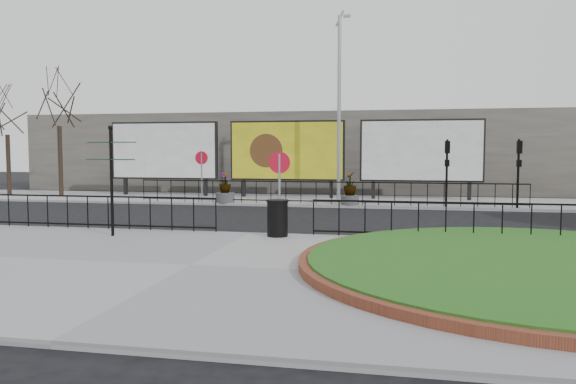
% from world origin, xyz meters
% --- Properties ---
extents(ground, '(90.00, 90.00, 0.00)m').
position_xyz_m(ground, '(0.00, 0.00, 0.00)').
color(ground, black).
rests_on(ground, ground).
extents(pavement_near, '(30.00, 10.00, 0.12)m').
position_xyz_m(pavement_near, '(0.00, -5.00, 0.06)').
color(pavement_near, gray).
rests_on(pavement_near, ground).
extents(pavement_far, '(44.00, 6.00, 0.12)m').
position_xyz_m(pavement_far, '(0.00, 12.00, 0.06)').
color(pavement_far, gray).
rests_on(pavement_far, ground).
extents(brick_edge, '(10.40, 10.40, 0.18)m').
position_xyz_m(brick_edge, '(7.50, -4.00, 0.21)').
color(brick_edge, brown).
rests_on(brick_edge, pavement_near).
extents(grass_lawn, '(10.00, 10.00, 0.22)m').
position_xyz_m(grass_lawn, '(7.50, -4.00, 0.23)').
color(grass_lawn, '#1E4512').
rests_on(grass_lawn, pavement_near).
extents(railing_near_left, '(10.00, 0.10, 1.10)m').
position_xyz_m(railing_near_left, '(-6.00, -0.30, 0.67)').
color(railing_near_left, black).
rests_on(railing_near_left, pavement_near).
extents(railing_near_right, '(9.00, 0.10, 1.10)m').
position_xyz_m(railing_near_right, '(6.50, -0.30, 0.67)').
color(railing_near_right, black).
rests_on(railing_near_right, pavement_near).
extents(railing_far, '(18.00, 0.10, 1.10)m').
position_xyz_m(railing_far, '(1.00, 9.30, 0.67)').
color(railing_far, black).
rests_on(railing_far, pavement_far).
extents(speed_sign_far, '(0.64, 0.07, 2.47)m').
position_xyz_m(speed_sign_far, '(-5.00, 9.40, 1.92)').
color(speed_sign_far, gray).
rests_on(speed_sign_far, pavement_far).
extents(speed_sign_near, '(0.64, 0.07, 2.47)m').
position_xyz_m(speed_sign_near, '(1.00, -0.40, 1.92)').
color(speed_sign_near, gray).
rests_on(speed_sign_near, pavement_near).
extents(billboard_left, '(6.20, 0.31, 4.10)m').
position_xyz_m(billboard_left, '(-8.50, 12.97, 2.60)').
color(billboard_left, black).
rests_on(billboard_left, pavement_far).
extents(billboard_mid, '(6.20, 0.31, 4.10)m').
position_xyz_m(billboard_mid, '(-1.50, 12.97, 2.60)').
color(billboard_mid, black).
rests_on(billboard_mid, pavement_far).
extents(billboard_right, '(6.20, 0.31, 4.10)m').
position_xyz_m(billboard_right, '(5.50, 12.97, 2.60)').
color(billboard_right, black).
rests_on(billboard_right, pavement_far).
extents(lamp_post, '(0.74, 0.18, 9.23)m').
position_xyz_m(lamp_post, '(1.51, 11.00, 4.83)').
color(lamp_post, gray).
rests_on(lamp_post, pavement_far).
extents(signal_pole_a, '(0.22, 0.26, 3.00)m').
position_xyz_m(signal_pole_a, '(6.50, 9.34, 2.10)').
color(signal_pole_a, black).
rests_on(signal_pole_a, pavement_far).
extents(signal_pole_b, '(0.22, 0.26, 3.00)m').
position_xyz_m(signal_pole_b, '(9.50, 9.34, 2.10)').
color(signal_pole_b, black).
rests_on(signal_pole_b, pavement_far).
extents(tree_left, '(2.00, 2.00, 7.00)m').
position_xyz_m(tree_left, '(-14.00, 11.50, 3.62)').
color(tree_left, '#2D2119').
rests_on(tree_left, pavement_far).
extents(tree_mid, '(2.00, 2.00, 6.20)m').
position_xyz_m(tree_mid, '(-17.50, 11.80, 3.22)').
color(tree_mid, '#2D2119').
rests_on(tree_mid, pavement_far).
extents(building_backdrop, '(40.00, 10.00, 5.00)m').
position_xyz_m(building_backdrop, '(0.00, 22.00, 2.50)').
color(building_backdrop, '#6A645D').
rests_on(building_backdrop, ground).
extents(fingerpost_sign, '(1.51, 0.27, 3.23)m').
position_xyz_m(fingerpost_sign, '(-3.79, -1.46, 2.07)').
color(fingerpost_sign, black).
rests_on(fingerpost_sign, pavement_near).
extents(litter_bin, '(0.65, 0.65, 1.07)m').
position_xyz_m(litter_bin, '(0.98, -0.60, 0.66)').
color(litter_bin, black).
rests_on(litter_bin, pavement_near).
extents(planter_a, '(0.90, 0.90, 1.47)m').
position_xyz_m(planter_a, '(-3.82, 9.40, 0.69)').
color(planter_a, '#4C4C4F').
rests_on(planter_a, pavement_far).
extents(planter_c, '(0.85, 0.85, 1.52)m').
position_xyz_m(planter_c, '(2.20, 9.40, 0.76)').
color(planter_c, '#4C4C4F').
rests_on(planter_c, pavement_far).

